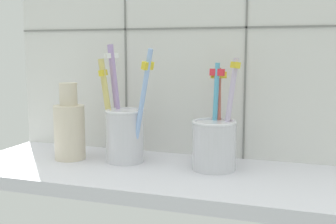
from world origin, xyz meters
The scene contains 5 objects.
counter_slab centered at (0.00, 0.00, 1.00)cm, with size 64.00×22.00×2.00cm, color silver.
tile_wall_back centered at (0.00, 12.00, 22.50)cm, with size 64.00×2.20×45.00cm.
toothbrush_cup_left centered at (-7.57, 3.06, 7.12)cm, with size 10.80×7.30×19.08cm.
toothbrush_cup_right centered at (7.46, 3.20, 6.39)cm, with size 7.03×8.17×16.99cm.
ceramic_vase centered at (-16.87, 1.56, 7.29)cm, with size 5.10×5.10×12.79cm.
Camera 1 is at (21.62, -60.68, 20.23)cm, focal length 46.54 mm.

